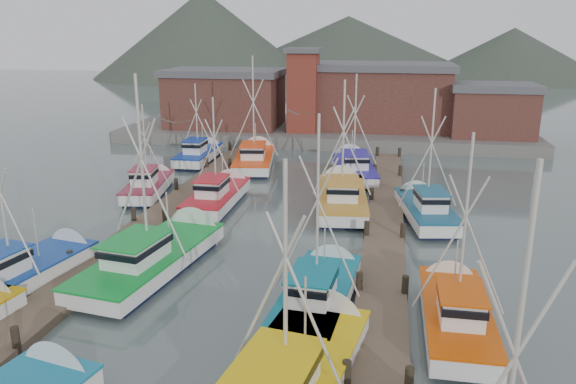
% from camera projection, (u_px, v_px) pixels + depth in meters
% --- Properties ---
extents(ground, '(260.00, 260.00, 0.00)m').
position_uv_depth(ground, '(241.00, 269.00, 28.02)').
color(ground, '#4A5957').
rests_on(ground, ground).
extents(dock_left, '(2.30, 46.00, 1.50)m').
position_uv_depth(dock_left, '(143.00, 230.00, 32.99)').
color(dock_left, brown).
rests_on(dock_left, ground).
extents(dock_right, '(2.30, 46.00, 1.50)m').
position_uv_depth(dock_right, '(384.00, 245.00, 30.58)').
color(dock_right, brown).
rests_on(dock_right, ground).
extents(quay, '(44.00, 16.00, 1.20)m').
position_uv_depth(quay, '(326.00, 131.00, 62.82)').
color(quay, slate).
rests_on(quay, ground).
extents(shed_left, '(12.72, 8.48, 6.20)m').
position_uv_depth(shed_left, '(225.00, 97.00, 61.78)').
color(shed_left, brown).
rests_on(shed_left, quay).
extents(shed_center, '(14.84, 9.54, 6.90)m').
position_uv_depth(shed_center, '(382.00, 95.00, 60.64)').
color(shed_center, brown).
rests_on(shed_center, quay).
extents(shed_right, '(8.48, 6.36, 5.20)m').
position_uv_depth(shed_right, '(492.00, 109.00, 56.15)').
color(shed_right, brown).
rests_on(shed_right, quay).
extents(lookout_tower, '(3.60, 3.60, 8.50)m').
position_uv_depth(lookout_tower, '(303.00, 90.00, 58.00)').
color(lookout_tower, maroon).
rests_on(lookout_tower, quay).
extents(distant_hills, '(175.00, 140.00, 42.00)m').
position_uv_depth(distant_hills, '(315.00, 76.00, 146.05)').
color(distant_hills, '#414C3F').
rests_on(distant_hills, ground).
extents(boat_1, '(4.83, 10.72, 9.04)m').
position_uv_depth(boat_1, '(294.00, 374.00, 18.33)').
color(boat_1, '#101736').
rests_on(boat_1, ground).
extents(boat_4, '(4.68, 10.76, 10.64)m').
position_uv_depth(boat_4, '(158.00, 255.00, 28.00)').
color(boat_4, '#101736').
rests_on(boat_4, ground).
extents(boat_5, '(3.62, 8.66, 9.14)m').
position_uv_depth(boat_5, '(319.00, 292.00, 24.05)').
color(boat_5, '#101736').
rests_on(boat_5, ground).
extents(boat_6, '(4.19, 9.12, 7.98)m').
position_uv_depth(boat_6, '(25.00, 272.00, 26.05)').
color(boat_6, '#101736').
rests_on(boat_6, ground).
extents(boat_7, '(3.48, 8.09, 8.66)m').
position_uv_depth(boat_7, '(455.00, 311.00, 22.45)').
color(boat_7, '#101736').
rests_on(boat_7, ground).
extents(boat_8, '(3.27, 8.55, 8.09)m').
position_uv_depth(boat_8, '(219.00, 195.00, 38.24)').
color(boat_8, '#101736').
rests_on(boat_8, ground).
extents(boat_9, '(4.11, 10.25, 9.44)m').
position_uv_depth(boat_9, '(342.00, 196.00, 37.93)').
color(boat_9, '#101736').
rests_on(boat_9, ground).
extents(boat_10, '(3.50, 7.90, 7.17)m').
position_uv_depth(boat_10, '(150.00, 185.00, 40.73)').
color(boat_10, '#101736').
rests_on(boat_10, ground).
extents(boat_11, '(3.93, 8.57, 8.91)m').
position_uv_depth(boat_11, '(424.00, 208.00, 35.39)').
color(boat_11, '#101736').
rests_on(boat_11, ground).
extents(boat_12, '(4.51, 10.14, 10.36)m').
position_uv_depth(boat_12, '(255.00, 158.00, 49.28)').
color(boat_12, '#101736').
rests_on(boat_12, ground).
extents(boat_13, '(4.51, 10.00, 9.13)m').
position_uv_depth(boat_13, '(353.00, 167.00, 45.93)').
color(boat_13, '#101736').
rests_on(boat_13, ground).
extents(boat_14, '(3.18, 8.26, 7.68)m').
position_uv_depth(boat_14, '(200.00, 154.00, 50.86)').
color(boat_14, '#101736').
rests_on(boat_14, ground).
extents(gull_near, '(1.55, 0.65, 0.24)m').
position_uv_depth(gull_near, '(176.00, 122.00, 25.41)').
color(gull_near, gray).
rests_on(gull_near, ground).
extents(gull_far, '(1.47, 0.65, 0.24)m').
position_uv_depth(gull_far, '(301.00, 113.00, 28.10)').
color(gull_far, gray).
rests_on(gull_far, ground).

